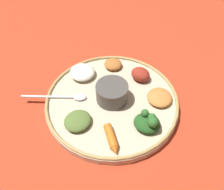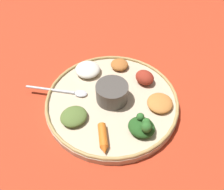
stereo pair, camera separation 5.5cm
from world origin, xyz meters
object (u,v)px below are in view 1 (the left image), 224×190
spoon (64,97)px  greens_pile (148,122)px  carrot_near_spoon (111,139)px  center_bowl (112,92)px

spoon → greens_pile: (-0.21, -0.08, 0.01)m
greens_pile → carrot_near_spoon: bearing=67.2°
center_bowl → spoon: center_bowl is taller
spoon → center_bowl: bearing=-138.5°
greens_pile → carrot_near_spoon: 0.09m
center_bowl → greens_pile: center_bowl is taller
carrot_near_spoon → center_bowl: bearing=-47.6°
spoon → greens_pile: greens_pile is taller
greens_pile → spoon: bearing=19.7°
center_bowl → spoon: bearing=41.5°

